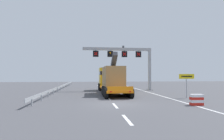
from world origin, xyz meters
The scene contains 8 objects.
ground centered at (0.00, 0.00, 0.00)m, with size 112.00×112.00×0.00m, color #4C4C51.
lane_markings centered at (-0.21, 11.31, 0.01)m, with size 0.20×37.23×0.01m.
edge_line_right centered at (6.20, 12.00, 0.01)m, with size 0.20×63.00×0.01m, color silver.
overhead_lane_gantry centered at (3.73, 14.44, 5.58)m, with size 11.39×0.90×7.22m.
heavy_haul_truck_orange centered at (0.76, 11.01, 1.99)m, with size 3.14×14.09×5.30m.
exit_sign_yellow centered at (8.20, 3.34, 2.00)m, with size 1.70×0.15×2.59m.
crash_barrier_striped centered at (6.45, -1.58, 0.45)m, with size 1.03×0.56×0.90m.
guardrail_left centered at (-6.89, 16.86, 0.56)m, with size 0.13×37.71×0.76m.
Camera 1 is at (-2.32, -16.68, 2.48)m, focal length 31.29 mm.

